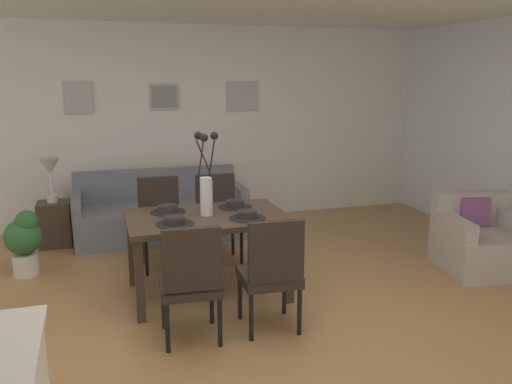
% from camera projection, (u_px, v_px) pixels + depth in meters
% --- Properties ---
extents(ground_plane, '(9.00, 9.00, 0.00)m').
position_uv_depth(ground_plane, '(229.00, 325.00, 4.24)').
color(ground_plane, '#A87A47').
extents(back_wall_panel, '(9.00, 0.10, 2.60)m').
position_uv_depth(back_wall_panel, '(166.00, 126.00, 6.99)').
color(back_wall_panel, white).
rests_on(back_wall_panel, ground).
extents(dining_table, '(1.40, 0.92, 0.74)m').
position_uv_depth(dining_table, '(207.00, 225.00, 4.71)').
color(dining_table, '#3D2D23').
rests_on(dining_table, ground).
extents(dining_chair_near_left, '(0.47, 0.47, 0.92)m').
position_uv_depth(dining_chair_near_left, '(191.00, 278.00, 3.86)').
color(dining_chair_near_left, black).
rests_on(dining_chair_near_left, ground).
extents(dining_chair_near_right, '(0.45, 0.45, 0.92)m').
position_uv_depth(dining_chair_near_right, '(161.00, 218.00, 5.48)').
color(dining_chair_near_right, black).
rests_on(dining_chair_near_right, ground).
extents(dining_chair_far_left, '(0.46, 0.46, 0.92)m').
position_uv_depth(dining_chair_far_left, '(272.00, 269.00, 4.03)').
color(dining_chair_far_left, black).
rests_on(dining_chair_far_left, ground).
extents(dining_chair_far_right, '(0.45, 0.45, 0.92)m').
position_uv_depth(dining_chair_far_right, '(218.00, 214.00, 5.62)').
color(dining_chair_far_right, black).
rests_on(dining_chair_far_right, ground).
extents(centerpiece_vase, '(0.21, 0.23, 0.73)m').
position_uv_depth(centerpiece_vase, '(206.00, 184.00, 4.63)').
color(centerpiece_vase, silver).
rests_on(centerpiece_vase, dining_table).
extents(placemat_near_left, '(0.32, 0.32, 0.01)m').
position_uv_depth(placemat_near_left, '(175.00, 224.00, 4.41)').
color(placemat_near_left, black).
rests_on(placemat_near_left, dining_table).
extents(bowl_near_left, '(0.17, 0.17, 0.07)m').
position_uv_depth(bowl_near_left, '(175.00, 220.00, 4.40)').
color(bowl_near_left, '#2D2826').
rests_on(bowl_near_left, dining_table).
extents(placemat_near_right, '(0.32, 0.32, 0.01)m').
position_uv_depth(placemat_near_right, '(168.00, 212.00, 4.79)').
color(placemat_near_right, black).
rests_on(placemat_near_right, dining_table).
extents(bowl_near_right, '(0.17, 0.17, 0.07)m').
position_uv_depth(bowl_near_right, '(168.00, 208.00, 4.79)').
color(bowl_near_right, '#2D2826').
rests_on(bowl_near_right, dining_table).
extents(placemat_far_left, '(0.32, 0.32, 0.01)m').
position_uv_depth(placemat_far_left, '(247.00, 218.00, 4.59)').
color(placemat_far_left, black).
rests_on(placemat_far_left, dining_table).
extents(bowl_far_left, '(0.17, 0.17, 0.07)m').
position_uv_depth(bowl_far_left, '(247.00, 214.00, 4.59)').
color(bowl_far_left, '#2D2826').
rests_on(bowl_far_left, dining_table).
extents(placemat_far_right, '(0.32, 0.32, 0.01)m').
position_uv_depth(placemat_far_right, '(235.00, 207.00, 4.98)').
color(placemat_far_right, black).
rests_on(placemat_far_right, dining_table).
extents(bowl_far_right, '(0.17, 0.17, 0.07)m').
position_uv_depth(bowl_far_right, '(235.00, 203.00, 4.97)').
color(bowl_far_right, '#2D2826').
rests_on(bowl_far_right, dining_table).
extents(sofa, '(2.01, 0.84, 0.80)m').
position_uv_depth(sofa, '(160.00, 215.00, 6.50)').
color(sofa, slate).
rests_on(sofa, ground).
extents(side_table, '(0.36, 0.36, 0.52)m').
position_uv_depth(side_table, '(55.00, 224.00, 6.16)').
color(side_table, '#3D2D23').
rests_on(side_table, ground).
extents(table_lamp, '(0.22, 0.22, 0.51)m').
position_uv_depth(table_lamp, '(50.00, 170.00, 6.03)').
color(table_lamp, beige).
rests_on(table_lamp, side_table).
extents(armchair, '(0.94, 0.94, 0.75)m').
position_uv_depth(armchair, '(481.00, 242.00, 5.40)').
color(armchair, '#ADA399').
rests_on(armchair, ground).
extents(framed_picture_left, '(0.34, 0.03, 0.39)m').
position_uv_depth(framed_picture_left, '(78.00, 98.00, 6.53)').
color(framed_picture_left, '#B2ADA3').
extents(framed_picture_center, '(0.37, 0.03, 0.33)m').
position_uv_depth(framed_picture_center, '(164.00, 97.00, 6.83)').
color(framed_picture_center, '#B2ADA3').
extents(framed_picture_right, '(0.44, 0.03, 0.39)m').
position_uv_depth(framed_picture_right, '(242.00, 96.00, 7.14)').
color(framed_picture_right, '#B2ADA3').
extents(potted_plant, '(0.36, 0.36, 0.67)m').
position_uv_depth(potted_plant, '(24.00, 239.00, 5.21)').
color(potted_plant, silver).
rests_on(potted_plant, ground).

